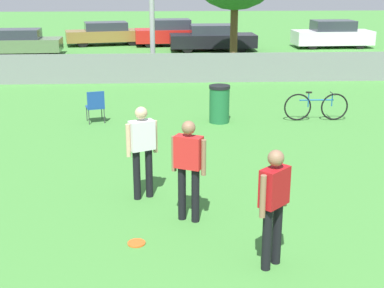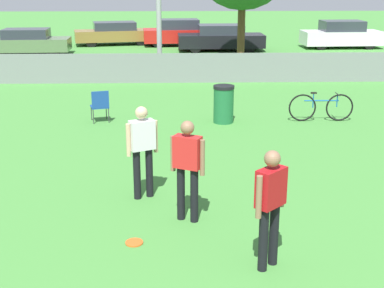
{
  "view_description": "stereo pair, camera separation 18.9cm",
  "coord_description": "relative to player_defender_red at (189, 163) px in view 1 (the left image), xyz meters",
  "views": [
    {
      "loc": [
        -1.12,
        -1.76,
        3.84
      ],
      "look_at": [
        -0.65,
        7.05,
        1.05
      ],
      "focal_mm": 50.0,
      "sensor_mm": 36.0,
      "label": 1
    },
    {
      "loc": [
        -0.93,
        -1.77,
        3.84
      ],
      "look_at": [
        -0.65,
        7.05,
        1.05
      ],
      "focal_mm": 50.0,
      "sensor_mm": 36.0,
      "label": 2
    }
  ],
  "objects": [
    {
      "name": "bicycle_sideline",
      "position": [
        3.81,
        6.14,
        -0.6
      ],
      "size": [
        1.78,
        0.44,
        0.81
      ],
      "rotation": [
        0.0,
        0.0,
        -0.01
      ],
      "color": "black",
      "rests_on": "ground_plane"
    },
    {
      "name": "parked_car_dark",
      "position": [
        2.25,
        20.64,
        -0.32
      ],
      "size": [
        4.57,
        1.88,
        1.36
      ],
      "rotation": [
        0.0,
        0.0,
        0.03
      ],
      "color": "black",
      "rests_on": "ground_plane"
    },
    {
      "name": "frisbee_disc",
      "position": [
        -0.82,
        -0.78,
        -0.98
      ],
      "size": [
        0.27,
        0.27,
        0.03
      ],
      "color": "#E5591E",
      "rests_on": "ground_plane"
    },
    {
      "name": "player_receiver_white",
      "position": [
        -0.77,
        0.97,
        0.0
      ],
      "size": [
        0.54,
        0.38,
        1.69
      ],
      "rotation": [
        0.0,
        0.0,
        0.44
      ],
      "color": "black",
      "rests_on": "ground_plane"
    },
    {
      "name": "parked_car_white",
      "position": [
        9.0,
        21.59,
        -0.28
      ],
      "size": [
        4.34,
        1.88,
        1.48
      ],
      "rotation": [
        0.0,
        0.0,
        0.04
      ],
      "color": "black",
      "rests_on": "ground_plane"
    },
    {
      "name": "player_defender_red",
      "position": [
        0.0,
        0.0,
        0.0
      ],
      "size": [
        0.54,
        0.39,
        1.69
      ],
      "rotation": [
        0.0,
        0.0,
        -0.45
      ],
      "color": "black",
      "rests_on": "ground_plane"
    },
    {
      "name": "folding_chair_sideline",
      "position": [
        -2.23,
        6.2,
        -0.49
      ],
      "size": [
        0.57,
        0.57,
        0.89
      ],
      "rotation": [
        0.0,
        0.0,
        3.42
      ],
      "color": "#333338",
      "rests_on": "ground_plane"
    },
    {
      "name": "player_thrower_red",
      "position": [
        1.06,
        -1.51,
        0.0
      ],
      "size": [
        0.46,
        0.46,
        1.69
      ],
      "rotation": [
        0.0,
        0.0,
        0.77
      ],
      "color": "black",
      "rests_on": "ground_plane"
    },
    {
      "name": "parked_car_red",
      "position": [
        0.09,
        22.88,
        -0.27
      ],
      "size": [
        4.2,
        2.0,
        1.48
      ],
      "rotation": [
        0.0,
        0.0,
        0.08
      ],
      "color": "black",
      "rests_on": "ground_plane"
    },
    {
      "name": "parked_car_tan",
      "position": [
        -3.64,
        23.39,
        -0.33
      ],
      "size": [
        4.79,
        2.57,
        1.3
      ],
      "rotation": [
        0.0,
        0.0,
        0.21
      ],
      "color": "black",
      "rests_on": "ground_plane"
    },
    {
      "name": "trash_bin",
      "position": [
        1.12,
        6.08,
        -0.47
      ],
      "size": [
        0.57,
        0.57,
        1.02
      ],
      "color": "#1E6638",
      "rests_on": "ground_plane"
    },
    {
      "name": "fence_backline",
      "position": [
        0.75,
        11.78,
        -0.44
      ],
      "size": [
        23.27,
        0.07,
        1.21
      ],
      "color": "gray",
      "rests_on": "ground_plane"
    },
    {
      "name": "parked_car_olive",
      "position": [
        -7.63,
        19.41,
        -0.35
      ],
      "size": [
        4.3,
        1.9,
        1.29
      ],
      "rotation": [
        0.0,
        0.0,
        0.05
      ],
      "color": "black",
      "rests_on": "ground_plane"
    }
  ]
}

